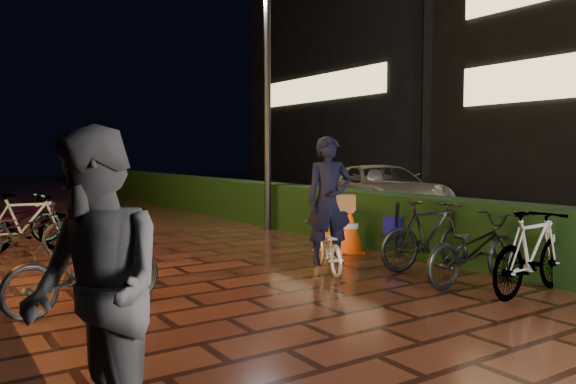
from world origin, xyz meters
TOP-DOWN VIEW (x-y plane):
  - ground at (0.00, 0.00)m, footprint 80.00×80.00m
  - asphalt_road at (9.00, 5.00)m, footprint 11.00×60.00m
  - hedge at (3.30, 8.00)m, footprint 0.70×20.00m
  - bystander_person at (-2.95, -1.95)m, footprint 0.81×0.99m
  - van at (6.62, 5.96)m, footprint 3.80×5.48m
  - far_buildings at (17.23, 9.61)m, footprint 9.08×31.00m
  - lamp_post_hedge at (2.77, 5.49)m, footprint 0.52×0.16m
  - cyclist at (1.17, 1.24)m, footprint 0.95×1.44m
  - traffic_barrier at (2.76, 2.98)m, footprint 1.08×1.87m
  - cart_assembly at (2.98, 1.69)m, footprint 0.53×0.50m
  - parked_bikes_storefront at (-2.28, 4.31)m, footprint 1.97×6.06m
  - parked_bikes_hedge at (2.40, -0.36)m, footprint 2.01×2.40m

SIDE VIEW (x-z plane):
  - ground at x=0.00m, z-range 0.00..0.00m
  - asphalt_road at x=9.00m, z-range 0.00..0.01m
  - traffic_barrier at x=2.76m, z-range 0.00..0.77m
  - cart_assembly at x=2.98m, z-range 0.01..0.93m
  - parked_bikes_storefront at x=-2.28m, z-range -0.04..0.99m
  - parked_bikes_hedge at x=2.40m, z-range -0.02..1.02m
  - hedge at x=3.30m, z-range 0.00..1.00m
  - van at x=6.62m, z-range 0.01..1.40m
  - cyclist at x=1.17m, z-range -0.25..1.70m
  - bystander_person at x=-2.95m, z-range 0.00..1.88m
  - lamp_post_hedge at x=2.77m, z-range 0.28..5.76m
  - far_buildings at x=17.23m, z-range -0.53..13.47m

